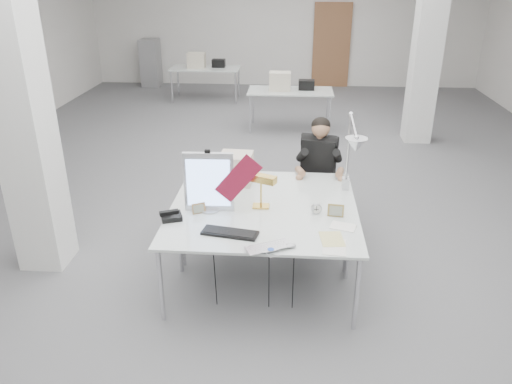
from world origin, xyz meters
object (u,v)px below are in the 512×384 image
Objects in this scene: monitor at (209,182)px; beige_monitor at (236,168)px; office_chair at (317,185)px; laptop at (271,251)px; desk_main at (261,229)px; bankers_lamp at (261,190)px; desk_phone at (171,217)px; architect_lamp at (351,157)px; seated_person at (319,155)px.

beige_monitor is at bearing 73.76° from monitor.
laptop is (-0.47, -2.02, 0.28)m from office_chair.
desk_main is at bearing -34.02° from monitor.
bankers_lamp is 1.08× the size of beige_monitor.
desk_phone is (-0.83, 0.11, 0.04)m from desk_main.
architect_lamp reaches higher than office_chair.
architect_lamp reaches higher than laptop.
desk_main is 0.67m from monitor.
bankers_lamp is 0.41× the size of architect_lamp.
office_chair is 1.11× the size of architect_lamp.
bankers_lamp is at bearing -105.15° from seated_person.
architect_lamp is (0.83, 0.67, 0.46)m from desk_main.
architect_lamp reaches higher than desk_phone.
office_chair is 1.19m from architect_lamp.
office_chair is at bearing 47.88° from monitor.
seated_person reaches higher than beige_monitor.
office_chair is 1.40m from bankers_lamp.
desk_main is 4.77× the size of laptop.
office_chair is (0.58, 1.60, -0.25)m from desk_main.
seated_person is (0.58, 1.55, 0.16)m from desk_main.
bankers_lamp reaches higher than office_chair.
desk_phone is (-1.41, -1.44, -0.12)m from seated_person.
bankers_lamp is (-0.14, 0.84, 0.17)m from laptop.
office_chair is 2.61× the size of laptop.
beige_monitor is at bearing -134.31° from office_chair.
office_chair is 1.70× the size of monitor.
office_chair is at bearing 111.00° from architect_lamp.
beige_monitor is (-0.91, -0.53, 0.02)m from seated_person.
desk_main is 3.11× the size of monitor.
desk_phone is at bearing -121.45° from seated_person.
laptop is at bearing -90.44° from seated_person.
seated_person is at bearing 69.57° from desk_main.
desk_phone is at bearing 172.68° from desk_main.
laptop is 2.04× the size of desk_phone.
seated_person is 2.03m from laptop.
beige_monitor is at bearing -136.60° from seated_person.
laptop is (0.62, -0.74, -0.27)m from monitor.
office_chair is 0.41m from seated_person.
architect_lamp is at bearing -13.26° from beige_monitor.
seated_person is 0.96m from architect_lamp.
desk_main is 9.72× the size of desk_phone.
laptop is 0.87m from bankers_lamp.
monitor is at bearing -159.45° from architect_lamp.
beige_monitor is (0.18, 0.69, -0.13)m from monitor.
desk_phone is at bearing -155.34° from architect_lamp.
architect_lamp is (0.25, -0.93, 0.71)m from office_chair.
monitor is at bearing -118.62° from seated_person.
office_chair reaches higher than desk_main.
beige_monitor is (-0.44, 1.43, 0.15)m from laptop.
bankers_lamp is (-0.60, -1.13, 0.04)m from seated_person.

